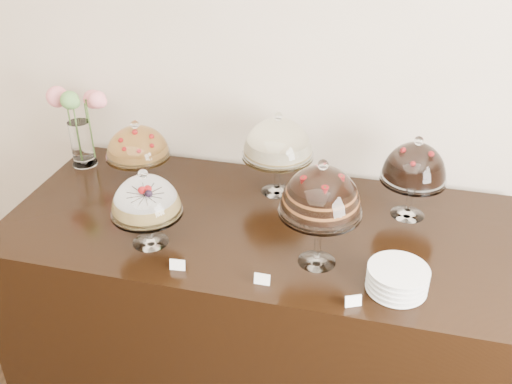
% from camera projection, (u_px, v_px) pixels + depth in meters
% --- Properties ---
extents(wall_back, '(5.00, 0.04, 3.00)m').
position_uv_depth(wall_back, '(254.00, 47.00, 2.66)').
color(wall_back, beige).
rests_on(wall_back, ground).
extents(display_counter, '(2.20, 1.00, 0.90)m').
position_uv_depth(display_counter, '(259.00, 301.00, 2.71)').
color(display_counter, black).
rests_on(display_counter, ground).
extents(cake_stand_sugar_sponge, '(0.29, 0.29, 0.34)m').
position_uv_depth(cake_stand_sugar_sponge, '(146.00, 199.00, 2.25)').
color(cake_stand_sugar_sponge, white).
rests_on(cake_stand_sugar_sponge, display_counter).
extents(cake_stand_choco_layer, '(0.31, 0.31, 0.45)m').
position_uv_depth(cake_stand_choco_layer, '(321.00, 195.00, 2.08)').
color(cake_stand_choco_layer, white).
rests_on(cake_stand_choco_layer, display_counter).
extents(cake_stand_cheesecake, '(0.33, 0.33, 0.40)m').
position_uv_depth(cake_stand_cheesecake, '(278.00, 142.00, 2.57)').
color(cake_stand_cheesecake, white).
rests_on(cake_stand_cheesecake, display_counter).
extents(cake_stand_dark_choco, '(0.28, 0.28, 0.38)m').
position_uv_depth(cake_stand_dark_choco, '(415.00, 166.00, 2.41)').
color(cake_stand_dark_choco, white).
rests_on(cake_stand_dark_choco, display_counter).
extents(cake_stand_fruit_tart, '(0.31, 0.31, 0.32)m').
position_uv_depth(cake_stand_fruit_tart, '(137.00, 145.00, 2.69)').
color(cake_stand_fruit_tart, white).
rests_on(cake_stand_fruit_tart, display_counter).
extents(flower_vase, '(0.30, 0.28, 0.41)m').
position_uv_depth(flower_vase, '(79.00, 119.00, 2.83)').
color(flower_vase, white).
rests_on(flower_vase, display_counter).
extents(plate_stack, '(0.22, 0.22, 0.09)m').
position_uv_depth(plate_stack, '(397.00, 279.00, 2.07)').
color(plate_stack, white).
rests_on(plate_stack, display_counter).
extents(price_card_left, '(0.06, 0.02, 0.04)m').
position_uv_depth(price_card_left, '(177.00, 265.00, 2.18)').
color(price_card_left, white).
rests_on(price_card_left, display_counter).
extents(price_card_right, '(0.06, 0.04, 0.04)m').
position_uv_depth(price_card_right, '(353.00, 301.00, 2.01)').
color(price_card_right, white).
rests_on(price_card_right, display_counter).
extents(price_card_extra, '(0.06, 0.02, 0.04)m').
position_uv_depth(price_card_extra, '(262.00, 279.00, 2.11)').
color(price_card_extra, white).
rests_on(price_card_extra, display_counter).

